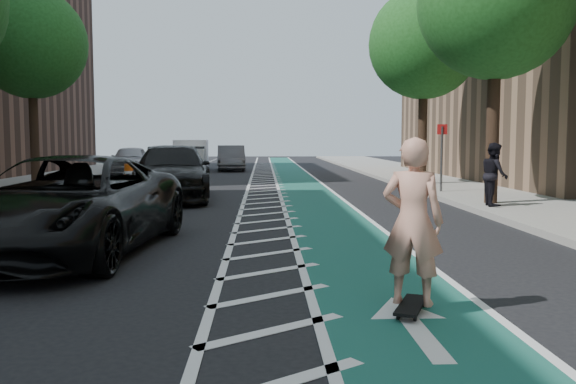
{
  "coord_description": "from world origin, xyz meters",
  "views": [
    {
      "loc": [
        1.42,
        -8.9,
        1.97
      ],
      "look_at": [
        1.82,
        1.09,
        1.1
      ],
      "focal_mm": 38.0,
      "sensor_mm": 36.0,
      "label": 1
    }
  ],
  "objects": [
    {
      "name": "ground",
      "position": [
        0.0,
        0.0,
        0.0
      ],
      "size": [
        120.0,
        120.0,
        0.0
      ],
      "primitive_type": "plane",
      "color": "black",
      "rests_on": "ground"
    },
    {
      "name": "bike_lane",
      "position": [
        3.0,
        10.0,
        0.01
      ],
      "size": [
        2.0,
        90.0,
        0.01
      ],
      "primitive_type": "cube",
      "color": "#195951",
      "rests_on": "ground"
    },
    {
      "name": "buffer_strip",
      "position": [
        1.5,
        10.0,
        0.01
      ],
      "size": [
        1.4,
        90.0,
        0.01
      ],
      "primitive_type": "cube",
      "color": "silver",
      "rests_on": "ground"
    },
    {
      "name": "sidewalk_right",
      "position": [
        9.5,
        10.0,
        0.07
      ],
      "size": [
        5.0,
        90.0,
        0.15
      ],
      "primitive_type": "cube",
      "color": "gray",
      "rests_on": "ground"
    },
    {
      "name": "curb_right",
      "position": [
        7.05,
        10.0,
        0.08
      ],
      "size": [
        0.12,
        90.0,
        0.16
      ],
      "primitive_type": "cube",
      "color": "gray",
      "rests_on": "ground"
    },
    {
      "name": "tree_r_c",
      "position": [
        7.9,
        8.0,
        5.77
      ],
      "size": [
        4.2,
        4.2,
        7.9
      ],
      "color": "#382619",
      "rests_on": "ground"
    },
    {
      "name": "tree_r_d",
      "position": [
        7.9,
        16.0,
        5.77
      ],
      "size": [
        4.2,
        4.2,
        7.9
      ],
      "color": "#382619",
      "rests_on": "ground"
    },
    {
      "name": "tree_l_d",
      "position": [
        -7.9,
        16.0,
        5.77
      ],
      "size": [
        4.2,
        4.2,
        7.9
      ],
      "color": "#382619",
      "rests_on": "ground"
    },
    {
      "name": "sign_post",
      "position": [
        7.6,
        12.0,
        1.35
      ],
      "size": [
        0.35,
        0.08,
        2.47
      ],
      "color": "#4C4C4C",
      "rests_on": "ground"
    },
    {
      "name": "skateboard",
      "position": [
        3.08,
        -2.23,
        0.1
      ],
      "size": [
        0.57,
        0.91,
        0.12
      ],
      "rotation": [
        0.0,
        0.0,
        -0.4
      ],
      "color": "black",
      "rests_on": "ground"
    },
    {
      "name": "skateboarder",
      "position": [
        3.08,
        -2.23,
        1.06
      ],
      "size": [
        0.81,
        0.68,
        1.88
      ],
      "primitive_type": "imported",
      "rotation": [
        0.0,
        0.0,
        2.74
      ],
      "color": "tan",
      "rests_on": "skateboard"
    },
    {
      "name": "suv_near",
      "position": [
        -1.93,
        1.57,
        0.85
      ],
      "size": [
        3.38,
        6.33,
        1.69
      ],
      "primitive_type": "imported",
      "rotation": [
        0.0,
        0.0,
        -0.1
      ],
      "color": "black",
      "rests_on": "ground"
    },
    {
      "name": "suv_far",
      "position": [
        -1.56,
        11.01,
        0.88
      ],
      "size": [
        2.98,
        6.26,
        1.76
      ],
      "primitive_type": "imported",
      "rotation": [
        0.0,
        0.0,
        0.09
      ],
      "color": "black",
      "rests_on": "ground"
    },
    {
      "name": "car_silver",
      "position": [
        -6.0,
        25.38,
        0.8
      ],
      "size": [
        2.28,
        4.83,
        1.6
      ],
      "primitive_type": "imported",
      "rotation": [
        0.0,
        0.0,
        0.09
      ],
      "color": "#A8A7AC",
      "rests_on": "ground"
    },
    {
      "name": "car_grey",
      "position": [
        -0.59,
        29.2,
        0.78
      ],
      "size": [
        1.96,
        4.85,
        1.57
      ],
      "primitive_type": "imported",
      "rotation": [
        0.0,
        0.0,
        0.06
      ],
      "color": "#5D5C61",
      "rests_on": "ground"
    },
    {
      "name": "pedestrian",
      "position": [
        7.7,
        7.39,
        1.01
      ],
      "size": [
        0.74,
        0.9,
        1.72
      ],
      "primitive_type": "imported",
      "rotation": [
        0.0,
        0.0,
        1.46
      ],
      "color": "black",
      "rests_on": "sidewalk_right"
    },
    {
      "name": "box_truck",
      "position": [
        -3.27,
        30.64,
        0.87
      ],
      "size": [
        2.23,
        4.64,
        1.9
      ],
      "rotation": [
        0.0,
        0.0,
        0.05
      ],
      "color": "white",
      "rests_on": "ground"
    },
    {
      "name": "barrel_a",
      "position": [
        -2.2,
        5.63,
        0.39
      ],
      "size": [
        0.61,
        0.61,
        0.83
      ],
      "color": "#FF4E0D",
      "rests_on": "ground"
    },
    {
      "name": "barrel_b",
      "position": [
        -2.27,
        12.25,
        0.4
      ],
      "size": [
        0.62,
        0.62,
        0.84
      ],
      "color": "#E74E0C",
      "rests_on": "ground"
    },
    {
      "name": "barrel_c",
      "position": [
        -4.0,
        16.22,
        0.45
      ],
      "size": [
        0.69,
        0.69,
        0.95
      ],
      "color": "#DB500B",
      "rests_on": "ground"
    }
  ]
}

